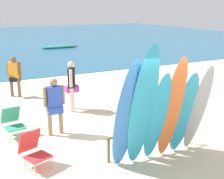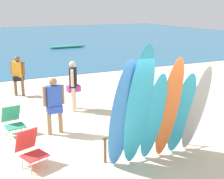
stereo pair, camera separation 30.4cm
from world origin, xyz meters
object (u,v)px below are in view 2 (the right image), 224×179
object	(u,v)px
beachgoer_by_water	(54,102)
beach_chair_red	(13,120)
distant_boat	(68,47)
surfboard_teal_1	(138,109)
surfboard_orange_3	(169,110)
beachgoer_midbeach	(73,82)
surfboard_grey_5	(196,110)
beach_chair_blue	(30,147)
surfboard_teal_2	(153,119)
surfboard_teal_4	(181,115)
surfboard_rack	(148,134)
beachgoer_photographing	(18,73)
surfboard_blue_0	(122,117)

from	to	relation	value
beachgoer_by_water	beach_chair_red	bearing A→B (deg)	154.56
beach_chair_red	distant_boat	bearing A→B (deg)	59.76
surfboard_teal_1	surfboard_orange_3	xyz separation A→B (m)	(0.80, 0.04, -0.15)
beach_chair_red	beachgoer_midbeach	bearing A→B (deg)	22.54
beachgoer_by_water	surfboard_orange_3	bearing A→B (deg)	-58.41
surfboard_orange_3	surfboard_teal_1	bearing A→B (deg)	-171.59
surfboard_grey_5	beach_chair_red	distance (m)	4.89
beachgoer_by_water	beach_chair_blue	world-z (taller)	beachgoer_by_water
surfboard_teal_2	beach_chair_blue	distance (m)	2.78
beach_chair_red	distant_boat	size ratio (longest dim) A/B	0.25
surfboard_teal_2	surfboard_teal_4	bearing A→B (deg)	8.48
surfboard_orange_3	surfboard_grey_5	world-z (taller)	surfboard_orange_3
beachgoer_midbeach	surfboard_teal_1	bearing A→B (deg)	-156.67
surfboard_rack	surfboard_grey_5	xyz separation A→B (m)	(0.97, -0.52, 0.63)
beachgoer_photographing	surfboard_teal_4	bearing A→B (deg)	-31.04
beachgoer_by_water	beachgoer_midbeach	world-z (taller)	beachgoer_midbeach
beach_chair_blue	surfboard_blue_0	bearing A→B (deg)	-52.09
surfboard_teal_1	beach_chair_blue	distance (m)	2.55
surfboard_blue_0	surfboard_teal_4	distance (m)	1.55
beachgoer_midbeach	beach_chair_red	distance (m)	2.61
surfboard_grey_5	beachgoer_by_water	bearing A→B (deg)	134.54
surfboard_orange_3	surfboard_grey_5	size ratio (longest dim) A/B	1.12
distant_boat	beachgoer_by_water	bearing A→B (deg)	-108.48
beachgoer_by_water	distant_boat	xyz separation A→B (m)	(5.82, 17.40, -0.81)
beachgoer_by_water	beachgoer_midbeach	distance (m)	2.08
surfboard_teal_1	surfboard_teal_4	world-z (taller)	surfboard_teal_1
beachgoer_photographing	beachgoer_by_water	size ratio (longest dim) A/B	0.99
surfboard_teal_1	distant_boat	xyz separation A→B (m)	(4.76, 20.14, -1.28)
beachgoer_by_water	beach_chair_red	xyz separation A→B (m)	(-1.06, 0.44, -0.50)
surfboard_teal_1	distant_boat	world-z (taller)	surfboard_teal_1
surfboard_teal_1	beach_chair_red	xyz separation A→B (m)	(-2.12, 3.17, -0.97)
surfboard_grey_5	surfboard_orange_3	bearing A→B (deg)	-177.06
surfboard_rack	beachgoer_by_water	distance (m)	2.76
surfboard_blue_0	beach_chair_blue	bearing A→B (deg)	143.40
beachgoer_by_water	beach_chair_red	world-z (taller)	beachgoer_by_water
surfboard_teal_2	beach_chair_red	size ratio (longest dim) A/B	2.83
surfboard_orange_3	beachgoer_midbeach	world-z (taller)	surfboard_orange_3
surfboard_teal_1	surfboard_teal_2	xyz separation A→B (m)	(0.43, 0.08, -0.31)
beach_chair_red	beachgoer_photographing	bearing A→B (deg)	70.29
surfboard_teal_4	distant_boat	size ratio (longest dim) A/B	0.67
surfboard_rack	beach_chair_blue	bearing A→B (deg)	167.61
surfboard_teal_2	beach_chair_blue	size ratio (longest dim) A/B	2.74
beachgoer_by_water	beach_chair_blue	distance (m)	1.88
distant_boat	surfboard_teal_4	bearing A→B (deg)	-100.04
surfboard_rack	surfboard_grey_5	world-z (taller)	surfboard_grey_5
surfboard_grey_5	surfboard_teal_4	bearing A→B (deg)	175.22
surfboard_teal_4	beach_chair_blue	world-z (taller)	surfboard_teal_4
beachgoer_photographing	beachgoer_by_water	bearing A→B (deg)	-47.59
surfboard_teal_4	beachgoer_photographing	size ratio (longest dim) A/B	1.36
surfboard_blue_0	distant_boat	bearing A→B (deg)	71.68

